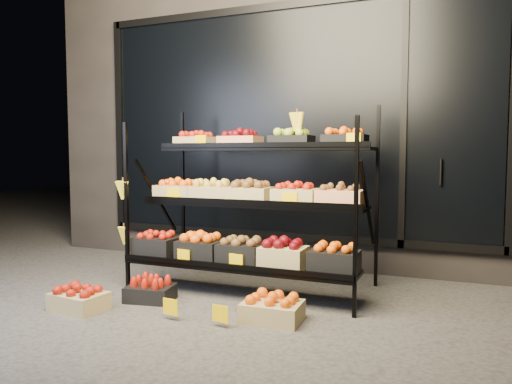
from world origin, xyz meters
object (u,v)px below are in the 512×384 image
at_px(floor_crate_left, 79,298).
at_px(floor_crate_midright, 272,308).
at_px(display_rack, 250,203).
at_px(floor_crate_midleft, 150,290).

height_order(floor_crate_left, floor_crate_midright, floor_crate_midright).
bearing_deg(display_rack, floor_crate_midright, -56.02).
height_order(display_rack, floor_crate_midleft, display_rack).
bearing_deg(floor_crate_left, floor_crate_midright, 18.63).
relative_size(floor_crate_left, floor_crate_midright, 0.99).
bearing_deg(floor_crate_midleft, floor_crate_left, -141.49).
height_order(floor_crate_left, floor_crate_midleft, floor_crate_left).
xyz_separation_m(floor_crate_midleft, floor_crate_midright, (1.12, -0.09, 0.01)).
distance_m(floor_crate_left, floor_crate_midleft, 0.56).
distance_m(display_rack, floor_crate_left, 1.62).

